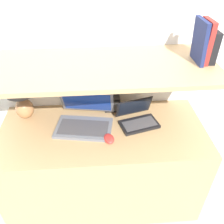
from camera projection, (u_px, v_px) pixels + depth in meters
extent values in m
cube|color=white|center=(98.00, 39.00, 1.63)|extent=(6.00, 0.05, 2.40)
cube|color=tan|center=(103.00, 164.00, 1.84)|extent=(1.42, 0.63, 0.71)
cube|color=white|center=(101.00, 116.00, 1.98)|extent=(1.42, 0.04, 1.13)
cube|color=tan|center=(100.00, 67.00, 1.42)|extent=(1.42, 0.57, 0.03)
ellipsoid|color=#B27A4C|center=(25.00, 108.00, 1.69)|extent=(0.13, 0.13, 0.15)
cylinder|color=tan|center=(21.00, 97.00, 1.63)|extent=(0.02, 0.02, 0.05)
cone|color=#4C4C51|center=(18.00, 86.00, 1.58)|extent=(0.19, 0.19, 0.12)
cube|color=slate|center=(84.00, 128.00, 1.62)|extent=(0.41, 0.29, 0.02)
cube|color=#47474C|center=(84.00, 128.00, 1.61)|extent=(0.36, 0.22, 0.00)
cube|color=slate|center=(87.00, 102.00, 1.68)|extent=(0.39, 0.15, 0.20)
cube|color=navy|center=(87.00, 102.00, 1.68)|extent=(0.35, 0.13, 0.18)
cube|color=black|center=(139.00, 124.00, 1.65)|extent=(0.29, 0.21, 0.02)
cube|color=#47474C|center=(140.00, 124.00, 1.64)|extent=(0.25, 0.16, 0.00)
cube|color=black|center=(134.00, 107.00, 1.68)|extent=(0.26, 0.12, 0.15)
cube|color=black|center=(134.00, 107.00, 1.68)|extent=(0.24, 0.10, 0.13)
ellipsoid|color=red|center=(109.00, 139.00, 1.53)|extent=(0.09, 0.11, 0.03)
cube|color=black|center=(112.00, 103.00, 1.78)|extent=(0.11, 0.08, 0.11)
cube|color=#59595B|center=(113.00, 106.00, 1.74)|extent=(0.09, 0.00, 0.08)
cube|color=black|center=(211.00, 46.00, 1.39)|extent=(0.04, 0.13, 0.19)
cube|color=#A82823|center=(205.00, 41.00, 1.37)|extent=(0.03, 0.15, 0.25)
cube|color=navy|center=(200.00, 41.00, 1.37)|extent=(0.04, 0.18, 0.25)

